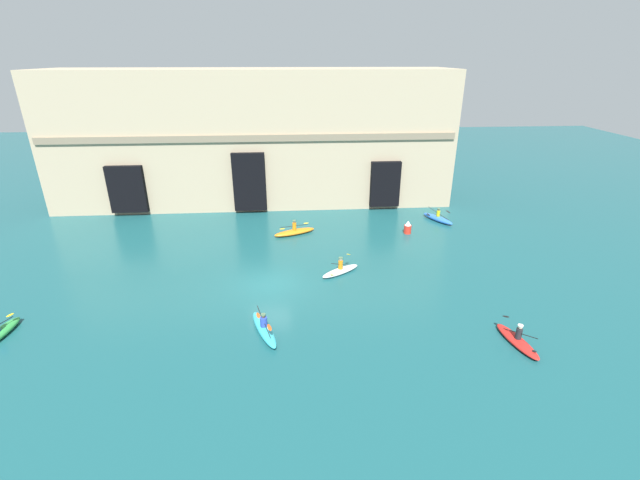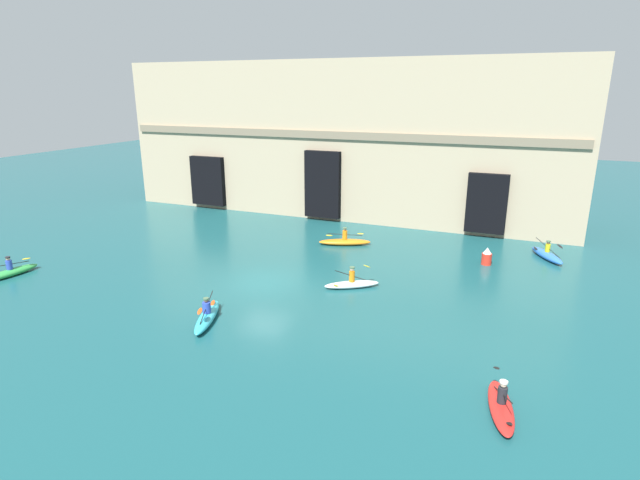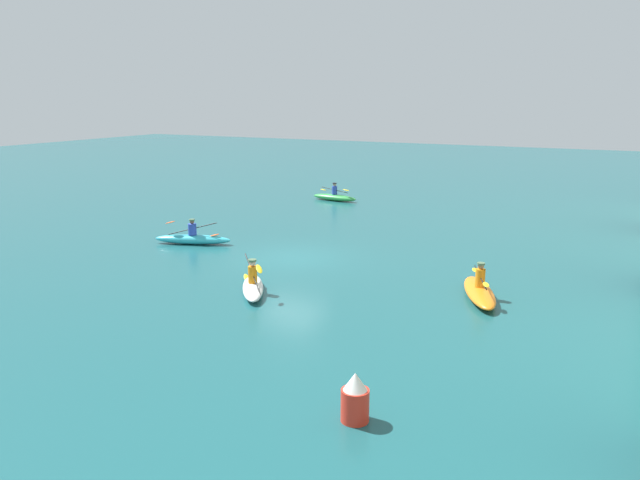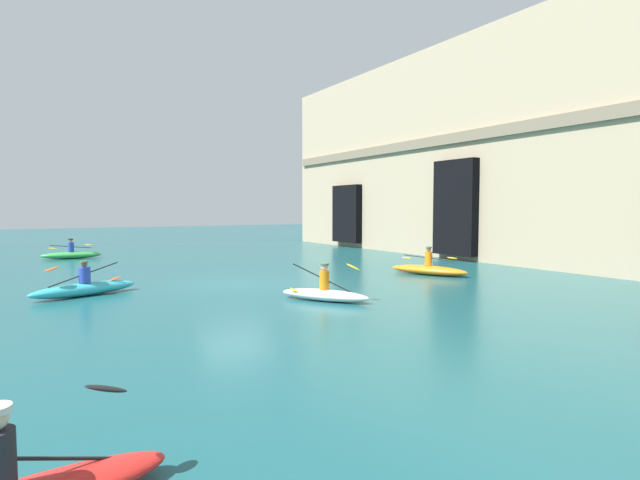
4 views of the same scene
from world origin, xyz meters
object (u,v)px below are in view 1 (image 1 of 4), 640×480
(kayak_orange, at_px, (294,232))
(marker_buoy, at_px, (408,228))
(kayak_white, at_px, (340,270))
(kayak_cyan, at_px, (264,329))
(kayak_red, at_px, (517,340))
(kayak_blue, at_px, (438,218))

(kayak_orange, distance_m, marker_buoy, 8.87)
(kayak_white, height_order, marker_buoy, kayak_white)
(kayak_cyan, xyz_separation_m, marker_buoy, (10.62, 12.40, 0.23))
(kayak_red, xyz_separation_m, kayak_blue, (1.61, 16.69, 0.03))
(kayak_blue, relative_size, kayak_white, 1.12)
(kayak_blue, height_order, kayak_orange, kayak_orange)
(kayak_red, xyz_separation_m, kayak_white, (-7.68, 7.88, 0.01))
(kayak_blue, distance_m, marker_buoy, 4.09)
(kayak_red, bearing_deg, kayak_white, 33.45)
(kayak_cyan, height_order, kayak_white, kayak_white)
(kayak_cyan, relative_size, kayak_blue, 1.10)
(kayak_red, xyz_separation_m, marker_buoy, (-1.64, 14.21, 0.27))
(kayak_cyan, bearing_deg, kayak_blue, -62.94)
(kayak_red, relative_size, marker_buoy, 2.96)
(kayak_cyan, bearing_deg, kayak_orange, -27.77)
(kayak_blue, bearing_deg, kayak_red, 145.34)
(kayak_red, height_order, marker_buoy, kayak_red)
(kayak_red, height_order, kayak_white, kayak_white)
(kayak_orange, xyz_separation_m, kayak_white, (2.82, -6.75, -0.00))
(kayak_white, xyz_separation_m, marker_buoy, (6.04, 6.33, 0.25))
(kayak_cyan, bearing_deg, kayak_red, -118.36)
(kayak_cyan, distance_m, kayak_white, 7.60)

